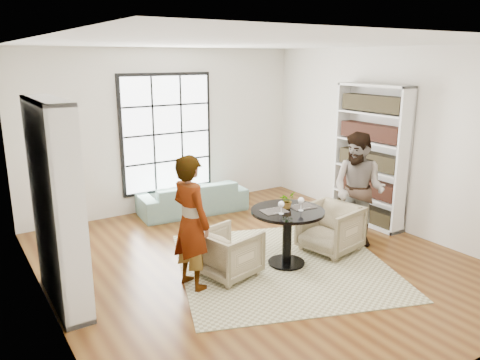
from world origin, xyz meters
TOP-DOWN VIEW (x-y plane):
  - ground at (0.00, 0.00)m, footprint 6.00×6.00m
  - room_shell at (0.00, 0.54)m, footprint 6.00×6.01m
  - rug at (0.24, -0.31)m, footprint 3.62×3.62m
  - pedestal_table at (0.30, -0.31)m, footprint 1.01×1.01m
  - sofa at (0.24, 2.45)m, footprint 2.06×0.96m
  - armchair_left at (-0.56, -0.18)m, footprint 0.85×0.83m
  - armchair_right at (1.14, -0.29)m, footprint 0.91×0.90m
  - person_left at (-1.11, -0.18)m, footprint 0.51×0.68m
  - person_right at (1.69, -0.29)m, footprint 0.90×1.02m
  - placemat_left at (0.10, -0.26)m, footprint 0.37×0.30m
  - placemat_right at (0.55, -0.32)m, footprint 0.37×0.30m
  - cutlery_left at (0.10, -0.26)m, footprint 0.16×0.23m
  - cutlery_right at (0.55, -0.32)m, footprint 0.16×0.23m
  - wine_glass_left at (0.12, -0.40)m, footprint 0.08×0.08m
  - wine_glass_right at (0.43, -0.44)m, footprint 0.09×0.09m
  - flower_centerpiece at (0.33, -0.25)m, footprint 0.26×0.24m

SIDE VIEW (x-z plane):
  - ground at x=0.00m, z-range 0.00..0.00m
  - rug at x=0.24m, z-range 0.00..0.01m
  - sofa at x=0.24m, z-range 0.00..0.58m
  - armchair_left at x=-0.56m, z-range 0.00..0.64m
  - armchair_right at x=1.14m, z-range 0.00..0.71m
  - pedestal_table at x=0.30m, z-range 0.18..0.99m
  - placemat_left at x=0.10m, z-range 0.81..0.81m
  - placemat_right at x=0.55m, z-range 0.81..0.81m
  - cutlery_left at x=0.10m, z-range 0.81..0.82m
  - cutlery_right at x=0.55m, z-range 0.81..0.82m
  - person_left at x=-1.11m, z-range 0.00..1.71m
  - person_right at x=1.69m, z-range 0.00..1.75m
  - flower_centerpiece at x=0.33m, z-range 0.81..1.04m
  - wine_glass_left at x=0.12m, z-range 0.84..1.03m
  - wine_glass_right at x=0.43m, z-range 0.85..1.04m
  - room_shell at x=0.00m, z-range -1.74..4.26m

